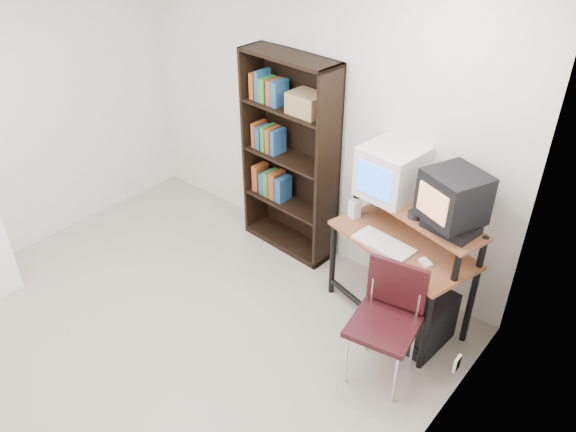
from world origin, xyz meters
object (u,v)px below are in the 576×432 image
Objects in this scene: crt_monitor at (392,172)px; school_chair at (388,312)px; crt_tv at (454,197)px; bookshelf at (291,155)px; computer_desk at (404,247)px; pc_tower at (431,324)px.

school_chair is (0.50, -0.76, -0.62)m from crt_monitor.
crt_tv is (0.57, -0.14, 0.06)m from crt_monitor.
bookshelf is (-1.63, 0.20, -0.28)m from crt_tv.
computer_desk is 0.63m from school_chair.
bookshelf reaches higher than crt_tv.
school_chair is (0.23, -0.58, -0.13)m from computer_desk.
school_chair reaches higher than pc_tower.
computer_desk reaches higher than pc_tower.
computer_desk is 2.60× the size of crt_monitor.
school_chair is 1.80m from bookshelf.
crt_tv is (0.30, 0.04, 0.55)m from computer_desk.
school_chair is (-0.16, -0.43, 0.34)m from pc_tower.
computer_desk is 1.38m from bookshelf.
crt_monitor reaches higher than computer_desk.
computer_desk is at bearing -6.17° from bookshelf.
pc_tower is (0.65, -0.32, -0.96)m from crt_monitor.
crt_monitor is 1.10m from school_chair.
bookshelf is (-1.71, 0.38, 0.75)m from pc_tower.
crt_tv reaches higher than school_chair.
bookshelf reaches higher than school_chair.
crt_tv reaches higher than crt_monitor.
computer_desk is at bearing 101.58° from school_chair.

